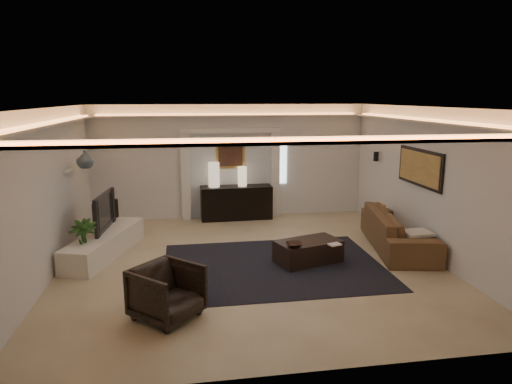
{
  "coord_description": "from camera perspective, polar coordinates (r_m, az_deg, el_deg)",
  "views": [
    {
      "loc": [
        -1.19,
        -7.97,
        3.09
      ],
      "look_at": [
        0.2,
        0.6,
        1.25
      ],
      "focal_mm": 31.69,
      "sensor_mm": 36.0,
      "label": 1
    }
  ],
  "objects": [
    {
      "name": "wall_right",
      "position": [
        9.39,
        20.93,
        1.11
      ],
      "size": [
        0.0,
        7.0,
        7.0
      ],
      "primitive_type": "plane",
      "rotation": [
        1.57,
        0.0,
        -1.57
      ],
      "color": "silver",
      "rests_on": "ground"
    },
    {
      "name": "tv",
      "position": [
        9.61,
        -19.29,
        -2.36
      ],
      "size": [
        1.31,
        0.32,
        0.75
      ],
      "primitive_type": "imported",
      "rotation": [
        0.0,
        0.0,
        1.46
      ],
      "color": "black",
      "rests_on": "media_ledge"
    },
    {
      "name": "wall_sconce",
      "position": [
        11.24,
        14.91,
        4.35
      ],
      "size": [
        0.12,
        0.12,
        0.22
      ],
      "primitive_type": "cylinder",
      "color": "black",
      "rests_on": "wall_right"
    },
    {
      "name": "wall_niche",
      "position": [
        9.74,
        -22.47,
        2.56
      ],
      "size": [
        0.1,
        0.55,
        0.04
      ],
      "primitive_type": "cube",
      "color": "silver",
      "rests_on": "wall_left"
    },
    {
      "name": "wall_back",
      "position": [
        11.65,
        -3.26,
        3.85
      ],
      "size": [
        7.0,
        0.0,
        7.0
      ],
      "primitive_type": "plane",
      "rotation": [
        1.57,
        0.0,
        0.0
      ],
      "color": "silver",
      "rests_on": "ground"
    },
    {
      "name": "alcove_header",
      "position": [
        11.46,
        -3.25,
        7.74
      ],
      "size": [
        2.52,
        0.2,
        0.12
      ],
      "primitive_type": "cube",
      "color": "silver",
      "rests_on": "wall_back"
    },
    {
      "name": "painting_canvas",
      "position": [
        11.57,
        -3.24,
        4.79
      ],
      "size": [
        0.62,
        0.02,
        0.62
      ],
      "primitive_type": "cube",
      "color": "#4C2D1E",
      "rests_on": "wall_back"
    },
    {
      "name": "lamp_left",
      "position": [
        11.42,
        -5.33,
        1.83
      ],
      "size": [
        0.33,
        0.33,
        0.62
      ],
      "primitive_type": "cylinder",
      "rotation": [
        0.0,
        0.0,
        -0.21
      ],
      "color": "beige",
      "rests_on": "console"
    },
    {
      "name": "plant",
      "position": [
        8.93,
        -20.91,
        -6.1
      ],
      "size": [
        0.52,
        0.52,
        0.88
      ],
      "primitive_type": "imported",
      "rotation": [
        0.0,
        0.0,
        -0.05
      ],
      "color": "#1F4415",
      "rests_on": "ground"
    },
    {
      "name": "magazine",
      "position": [
        8.43,
        9.89,
        -6.64
      ],
      "size": [
        0.26,
        0.22,
        0.03
      ],
      "primitive_type": "cube",
      "rotation": [
        0.0,
        0.0,
        0.33
      ],
      "color": "beige",
      "rests_on": "coffee_table"
    },
    {
      "name": "floor",
      "position": [
        8.63,
        -0.68,
        -9.01
      ],
      "size": [
        7.0,
        7.0,
        0.0
      ],
      "primitive_type": "plane",
      "color": "#BFB190",
      "rests_on": "ground"
    },
    {
      "name": "wall_left",
      "position": [
        8.46,
        -24.86,
        -0.34
      ],
      "size": [
        0.0,
        7.0,
        7.0
      ],
      "primitive_type": "plane",
      "rotation": [
        1.57,
        0.0,
        1.57
      ],
      "color": "silver",
      "rests_on": "ground"
    },
    {
      "name": "ginger_jar",
      "position": [
        9.76,
        -20.77,
        3.88
      ],
      "size": [
        0.43,
        0.43,
        0.36
      ],
      "primitive_type": "imported",
      "rotation": [
        0.0,
        0.0,
        0.31
      ],
      "color": "#4F5C65",
      "rests_on": "wall_niche"
    },
    {
      "name": "console",
      "position": [
        11.61,
        -2.51,
        -1.44
      ],
      "size": [
        1.81,
        0.59,
        0.9
      ],
      "primitive_type": "cube",
      "rotation": [
        0.0,
        0.0,
        0.01
      ],
      "color": "black",
      "rests_on": "ground"
    },
    {
      "name": "throw_pillow",
      "position": [
        10.6,
        15.27,
        -2.33
      ],
      "size": [
        0.16,
        0.37,
        0.36
      ],
      "primitive_type": "cube",
      "rotation": [
        0.0,
        0.0,
        0.16
      ],
      "color": "tan",
      "rests_on": "sofa"
    },
    {
      "name": "art_panel_frame",
      "position": [
        9.59,
        20.0,
        2.91
      ],
      "size": [
        0.04,
        1.64,
        0.74
      ],
      "primitive_type": "cube",
      "color": "black",
      "rests_on": "wall_right"
    },
    {
      "name": "bowl",
      "position": [
        8.24,
        4.79,
        -6.78
      ],
      "size": [
        0.31,
        0.31,
        0.07
      ],
      "primitive_type": "imported",
      "rotation": [
        0.0,
        0.0,
        -0.0
      ],
      "color": "black",
      "rests_on": "coffee_table"
    },
    {
      "name": "painting_frame",
      "position": [
        11.59,
        -3.25,
        4.81
      ],
      "size": [
        0.74,
        0.04,
        0.74
      ],
      "primitive_type": "cube",
      "color": "tan",
      "rests_on": "wall_back"
    },
    {
      "name": "throw_blanket",
      "position": [
        9.14,
        19.64,
        -4.88
      ],
      "size": [
        0.56,
        0.47,
        0.06
      ],
      "primitive_type": "cube",
      "rotation": [
        0.0,
        0.0,
        0.07
      ],
      "color": "white",
      "rests_on": "sofa"
    },
    {
      "name": "coffee_table",
      "position": [
        8.68,
        6.59,
        -7.52
      ],
      "size": [
        1.34,
        0.98,
        0.45
      ],
      "primitive_type": "cube",
      "rotation": [
        0.0,
        0.0,
        0.31
      ],
      "color": "black",
      "rests_on": "ground"
    },
    {
      "name": "cove_soffit",
      "position": [
        8.07,
        -0.73,
        8.63
      ],
      "size": [
        7.0,
        7.0,
        0.04
      ],
      "primitive_type": "cube",
      "color": "silver",
      "rests_on": "ceiling"
    },
    {
      "name": "ceiling",
      "position": [
        8.06,
        -0.73,
        10.61
      ],
      "size": [
        7.0,
        7.0,
        0.0
      ],
      "primitive_type": "plane",
      "rotation": [
        3.14,
        0.0,
        0.0
      ],
      "color": "white",
      "rests_on": "ground"
    },
    {
      "name": "pilaster_right",
      "position": [
        11.78,
        2.39,
        2.23
      ],
      "size": [
        0.22,
        0.2,
        2.2
      ],
      "primitive_type": "cube",
      "color": "silver",
      "rests_on": "ground"
    },
    {
      "name": "area_rug",
      "position": [
        8.51,
        2.22,
        -9.29
      ],
      "size": [
        4.0,
        3.0,
        0.01
      ],
      "primitive_type": "cube",
      "color": "black",
      "rests_on": "ground"
    },
    {
      "name": "wall_front",
      "position": [
        4.91,
        5.39,
        -7.61
      ],
      "size": [
        7.0,
        0.0,
        7.0
      ],
      "primitive_type": "plane",
      "rotation": [
        -1.57,
        0.0,
        0.0
      ],
      "color": "silver",
      "rests_on": "ground"
    },
    {
      "name": "pilaster_left",
      "position": [
        11.54,
        -8.87,
        1.89
      ],
      "size": [
        0.22,
        0.2,
        2.2
      ],
      "primitive_type": "cube",
      "color": "silver",
      "rests_on": "ground"
    },
    {
      "name": "art_panel_gold",
      "position": [
        9.58,
        19.87,
        2.91
      ],
      "size": [
        0.02,
        1.5,
        0.62
      ],
      "primitive_type": "cube",
      "color": "tan",
      "rests_on": "wall_right"
    },
    {
      "name": "daylight_slit",
      "position": [
        11.86,
        3.27,
        3.51
      ],
      "size": [
        0.25,
        0.03,
        1.0
      ],
      "primitive_type": "cube",
      "color": "white",
      "rests_on": "wall_back"
    },
    {
      "name": "media_ledge",
      "position": [
        9.48,
        -18.54,
        -6.26
      ],
      "size": [
        1.33,
        2.52,
        0.46
      ],
      "primitive_type": "cube",
      "rotation": [
        0.0,
        0.0,
        -0.31
      ],
      "color": "silver",
      "rests_on": "ground"
    },
    {
      "name": "figurine",
      "position": [
        10.53,
        -17.38,
        -2.05
      ],
      "size": [
        0.19,
        0.19,
        0.4
      ],
      "primitive_type": "cylinder",
      "rotation": [
        0.0,
        0.0,
        -0.35
      ],
      "color": "black",
      "rests_on": "media_ledge"
    },
    {
      "name": "armchair",
      "position": [
        6.63,
        -11.16,
        -12.33
      ],
      "size": [
        1.18,
        1.18,
        0.77
      ],
      "primitive_type": "imported",
      "rotation": [
        0.0,
        0.0,
        0.81
      ],
      "color": "black",
      "rests_on": "ground"
    },
    {
      "name": "sofa",
      "position": [
        9.82,
        17.51,
        -4.62
      ],
      "size": [
        2.76,
        1.5,
        0.76
      ],
      "primitive_type": "imported",
      "rotation": [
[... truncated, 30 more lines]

